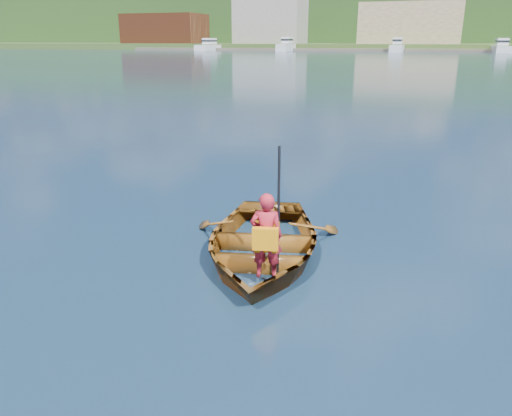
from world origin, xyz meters
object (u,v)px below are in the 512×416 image
marina_yachts (422,47)px  dock (386,50)px  child_paddler (266,236)px  rowboat (261,243)px

marina_yachts → dock: bearing=155.0°
child_paddler → rowboat: bearing=112.0°
rowboat → dock: 147.67m
rowboat → dock: (-10.23, 147.31, 0.18)m
rowboat → marina_yachts: size_ratio=0.03×
dock → child_paddler: bearing=-85.9°
rowboat → child_paddler: (0.34, -0.85, 0.48)m
rowboat → marina_yachts: marina_yachts is taller
rowboat → marina_yachts: 142.64m
dock → marina_yachts: marina_yachts is taller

